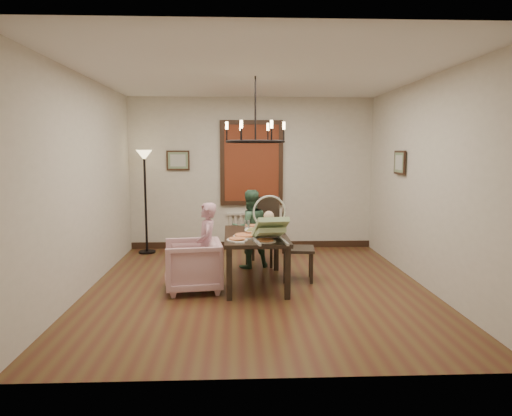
{
  "coord_description": "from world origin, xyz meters",
  "views": [
    {
      "loc": [
        -0.28,
        -5.98,
        1.84
      ],
      "look_at": [
        -0.02,
        0.2,
        1.05
      ],
      "focal_mm": 32.0,
      "sensor_mm": 36.0,
      "label": 1
    }
  ],
  "objects": [
    {
      "name": "armchair",
      "position": [
        -0.86,
        -0.12,
        0.33
      ],
      "size": [
        0.83,
        0.81,
        0.67
      ],
      "primitive_type": "imported",
      "rotation": [
        0.0,
        0.0,
        -1.43
      ],
      "color": "#D2A0B1",
      "rests_on": "room_shell"
    },
    {
      "name": "radiator",
      "position": [
        0.0,
        2.48,
        0.35
      ],
      "size": [
        0.92,
        0.12,
        0.62
      ],
      "primitive_type": null,
      "color": "silver",
      "rests_on": "room_shell"
    },
    {
      "name": "seated_man",
      "position": [
        -0.08,
        1.05,
        0.51
      ],
      "size": [
        0.59,
        0.51,
        1.02
      ],
      "primitive_type": "imported",
      "rotation": [
        0.0,
        0.0,
        3.44
      ],
      "color": "#396045",
      "rests_on": "room_shell"
    },
    {
      "name": "elderly_woman",
      "position": [
        -0.68,
        -0.05,
        0.48
      ],
      "size": [
        0.25,
        0.36,
        0.96
      ],
      "primitive_type": "imported",
      "rotation": [
        0.0,
        0.0,
        -1.52
      ],
      "color": "#C68B9D",
      "rests_on": "room_shell"
    },
    {
      "name": "picture_right",
      "position": [
        2.21,
        0.9,
        1.65
      ],
      "size": [
        0.03,
        0.42,
        0.36
      ],
      "primitive_type": "cube",
      "rotation": [
        0.0,
        0.0,
        1.57
      ],
      "color": "black",
      "rests_on": "room_shell"
    },
    {
      "name": "baby_bouncer",
      "position": [
        0.13,
        -0.39,
        0.9
      ],
      "size": [
        0.51,
        0.66,
        0.4
      ],
      "primitive_type": null,
      "rotation": [
        0.0,
        0.0,
        0.12
      ],
      "color": "#B3D895",
      "rests_on": "dining_table"
    },
    {
      "name": "pizza_platter",
      "position": [
        -0.16,
        -0.08,
        0.72
      ],
      "size": [
        0.34,
        0.34,
        0.04
      ],
      "primitive_type": "cylinder",
      "color": "tan",
      "rests_on": "dining_table"
    },
    {
      "name": "room_shell",
      "position": [
        0.0,
        0.37,
        1.4
      ],
      "size": [
        4.51,
        5.0,
        2.81
      ],
      "color": "brown",
      "rests_on": "ground"
    },
    {
      "name": "picture_back",
      "position": [
        -1.35,
        2.47,
        1.65
      ],
      "size": [
        0.42,
        0.03,
        0.36
      ],
      "primitive_type": "cube",
      "color": "black",
      "rests_on": "room_shell"
    },
    {
      "name": "drinking_glass",
      "position": [
        0.02,
        0.22,
        0.77
      ],
      "size": [
        0.07,
        0.07,
        0.14
      ],
      "primitive_type": "cylinder",
      "color": "silver",
      "rests_on": "dining_table"
    },
    {
      "name": "window_blinds",
      "position": [
        0.0,
        2.46,
        1.6
      ],
      "size": [
        1.0,
        0.03,
        1.4
      ],
      "primitive_type": "cube",
      "color": "maroon",
      "rests_on": "room_shell"
    },
    {
      "name": "chair_far",
      "position": [
        0.12,
        1.24,
        0.55
      ],
      "size": [
        0.6,
        0.6,
        1.09
      ],
      "primitive_type": null,
      "rotation": [
        0.0,
        0.0,
        -0.29
      ],
      "color": "black",
      "rests_on": "room_shell"
    },
    {
      "name": "dining_table",
      "position": [
        -0.03,
        0.15,
        0.61
      ],
      "size": [
        0.86,
        1.5,
        0.7
      ],
      "rotation": [
        0.0,
        0.0,
        0.01
      ],
      "color": "black",
      "rests_on": "room_shell"
    },
    {
      "name": "chandelier",
      "position": [
        -0.03,
        0.15,
        1.95
      ],
      "size": [
        0.8,
        0.8,
        0.04
      ],
      "primitive_type": "torus",
      "color": "black",
      "rests_on": "room_shell"
    },
    {
      "name": "chair_right",
      "position": [
        0.59,
        0.31,
        0.51
      ],
      "size": [
        0.5,
        0.5,
        1.01
      ],
      "primitive_type": null,
      "rotation": [
        0.0,
        0.0,
        1.45
      ],
      "color": "black",
      "rests_on": "room_shell"
    },
    {
      "name": "floor_lamp",
      "position": [
        -1.9,
        2.15,
        0.9
      ],
      "size": [
        0.3,
        0.3,
        1.8
      ],
      "primitive_type": null,
      "color": "black",
      "rests_on": "room_shell"
    },
    {
      "name": "salad_bowl",
      "position": [
        -0.03,
        0.1,
        0.74
      ],
      "size": [
        0.35,
        0.35,
        0.08
      ],
      "primitive_type": "imported",
      "color": "white",
      "rests_on": "dining_table"
    }
  ]
}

